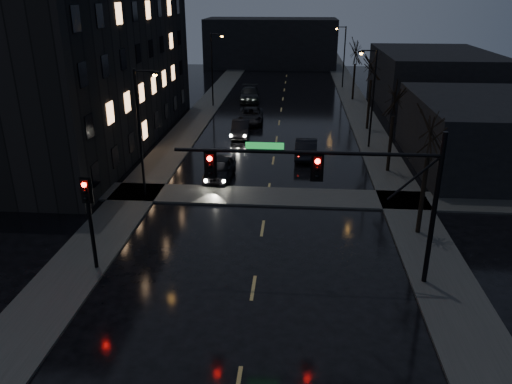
% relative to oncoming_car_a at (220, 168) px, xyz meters
% --- Properties ---
extents(sidewalk_left, '(3.00, 140.00, 0.12)m').
position_rel_oncoming_car_a_xyz_m(sidewalk_left, '(-4.97, 13.35, -0.69)').
color(sidewalk_left, '#2D2D2B').
rests_on(sidewalk_left, ground).
extents(sidewalk_right, '(3.00, 140.00, 0.12)m').
position_rel_oncoming_car_a_xyz_m(sidewalk_right, '(12.03, 13.35, -0.69)').
color(sidewalk_right, '#2D2D2B').
rests_on(sidewalk_right, ground).
extents(sidewalk_cross, '(40.00, 3.00, 0.12)m').
position_rel_oncoming_car_a_xyz_m(sidewalk_cross, '(3.53, -3.15, -0.69)').
color(sidewalk_cross, '#2D2D2B').
rests_on(sidewalk_cross, ground).
extents(apartment_block, '(12.00, 30.00, 12.00)m').
position_rel_oncoming_car_a_xyz_m(apartment_block, '(-12.97, 8.35, 5.25)').
color(apartment_block, black).
rests_on(apartment_block, ground).
extents(commercial_right_near, '(10.00, 14.00, 5.00)m').
position_rel_oncoming_car_a_xyz_m(commercial_right_near, '(19.03, 4.35, 1.75)').
color(commercial_right_near, black).
rests_on(commercial_right_near, ground).
extents(commercial_right_far, '(12.00, 18.00, 6.00)m').
position_rel_oncoming_car_a_xyz_m(commercial_right_far, '(20.53, 26.35, 2.25)').
color(commercial_right_far, black).
rests_on(commercial_right_far, ground).
extents(far_block, '(22.00, 10.00, 8.00)m').
position_rel_oncoming_car_a_xyz_m(far_block, '(0.53, 56.35, 3.25)').
color(far_block, black).
rests_on(far_block, ground).
extents(signal_mast, '(11.11, 0.41, 7.00)m').
position_rel_oncoming_car_a_xyz_m(signal_mast, '(7.37, -12.65, 4.12)').
color(signal_mast, black).
rests_on(signal_mast, ground).
extents(signal_pole_left, '(0.35, 0.41, 4.53)m').
position_rel_oncoming_car_a_xyz_m(signal_pole_left, '(-3.97, -12.65, 2.26)').
color(signal_pole_left, black).
rests_on(signal_pole_left, ground).
extents(tree_near, '(3.52, 3.52, 8.08)m').
position_rel_oncoming_car_a_xyz_m(tree_near, '(11.93, -7.65, 5.47)').
color(tree_near, black).
rests_on(tree_near, ground).
extents(tree_mid_a, '(3.30, 3.30, 7.58)m').
position_rel_oncoming_car_a_xyz_m(tree_mid_a, '(11.93, 2.35, 5.08)').
color(tree_mid_a, black).
rests_on(tree_mid_a, ground).
extents(tree_mid_b, '(3.74, 3.74, 8.59)m').
position_rel_oncoming_car_a_xyz_m(tree_mid_b, '(11.93, 14.35, 5.86)').
color(tree_mid_b, black).
rests_on(tree_mid_b, ground).
extents(tree_far, '(3.43, 3.43, 7.88)m').
position_rel_oncoming_car_a_xyz_m(tree_far, '(11.93, 28.35, 5.31)').
color(tree_far, black).
rests_on(tree_far, ground).
extents(streetlight_l_near, '(1.53, 0.28, 8.00)m').
position_rel_oncoming_car_a_xyz_m(streetlight_l_near, '(-4.06, -3.65, 4.02)').
color(streetlight_l_near, black).
rests_on(streetlight_l_near, ground).
extents(streetlight_l_far, '(1.53, 0.28, 8.00)m').
position_rel_oncoming_car_a_xyz_m(streetlight_l_far, '(-4.06, 23.35, 4.02)').
color(streetlight_l_far, black).
rests_on(streetlight_l_far, ground).
extents(streetlight_r_mid, '(1.53, 0.28, 8.00)m').
position_rel_oncoming_car_a_xyz_m(streetlight_r_mid, '(11.11, 8.35, 4.02)').
color(streetlight_r_mid, black).
rests_on(streetlight_r_mid, ground).
extents(streetlight_r_far, '(1.53, 0.28, 8.00)m').
position_rel_oncoming_car_a_xyz_m(streetlight_r_far, '(11.11, 36.35, 4.02)').
color(streetlight_r_far, black).
rests_on(streetlight_r_far, ground).
extents(oncoming_car_a, '(2.06, 4.51, 1.50)m').
position_rel_oncoming_car_a_xyz_m(oncoming_car_a, '(0.00, 0.00, 0.00)').
color(oncoming_car_a, black).
rests_on(oncoming_car_a, ground).
extents(oncoming_car_b, '(1.74, 4.42, 1.43)m').
position_rel_oncoming_car_a_xyz_m(oncoming_car_b, '(0.23, 11.06, -0.03)').
color(oncoming_car_b, black).
rests_on(oncoming_car_b, ground).
extents(oncoming_car_c, '(2.73, 5.40, 1.46)m').
position_rel_oncoming_car_a_xyz_m(oncoming_car_c, '(0.70, 16.23, -0.02)').
color(oncoming_car_c, black).
rests_on(oncoming_car_c, ground).
extents(oncoming_car_d, '(2.74, 5.83, 1.64)m').
position_rel_oncoming_car_a_xyz_m(oncoming_car_d, '(-0.40, 26.80, 0.07)').
color(oncoming_car_d, black).
rests_on(oncoming_car_d, ground).
extents(lead_car, '(1.81, 4.81, 1.57)m').
position_rel_oncoming_car_a_xyz_m(lead_car, '(6.06, 5.40, 0.04)').
color(lead_car, black).
rests_on(lead_car, ground).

